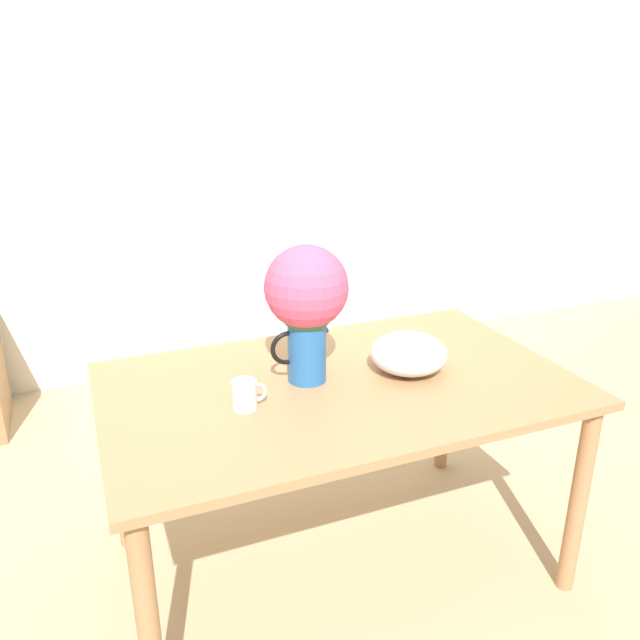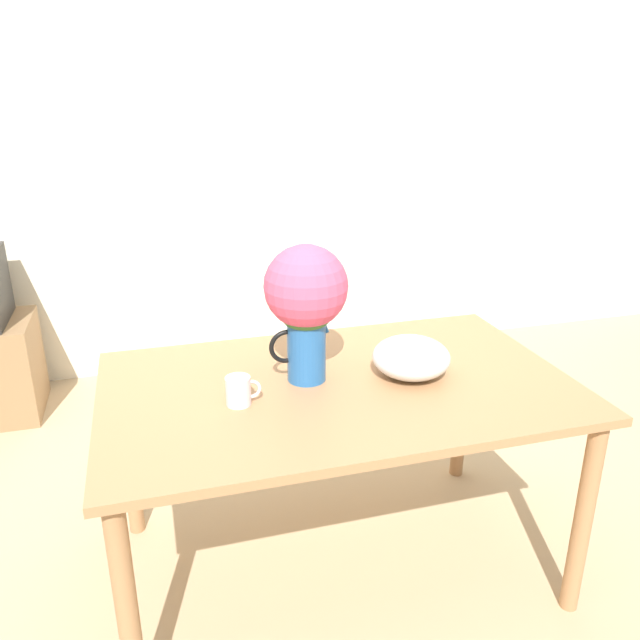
# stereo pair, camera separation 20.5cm
# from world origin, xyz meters

# --- Properties ---
(ground_plane) EXTENTS (12.00, 12.00, 0.00)m
(ground_plane) POSITION_xyz_m (0.00, 0.00, 0.00)
(ground_plane) COLOR tan
(wall_back) EXTENTS (8.00, 0.05, 2.60)m
(wall_back) POSITION_xyz_m (0.00, 1.96, 1.30)
(wall_back) COLOR #EDE5CC
(wall_back) RESTS_ON ground_plane
(table) EXTENTS (1.56, 0.95, 0.76)m
(table) POSITION_xyz_m (0.12, -0.04, 0.68)
(table) COLOR #A3754C
(table) RESTS_ON ground_plane
(flower_vase) EXTENTS (0.27, 0.27, 0.46)m
(flower_vase) POSITION_xyz_m (0.03, 0.01, 1.05)
(flower_vase) COLOR #235B9E
(flower_vase) RESTS_ON table
(coffee_mug) EXTENTS (0.11, 0.08, 0.09)m
(coffee_mug) POSITION_xyz_m (-0.22, -0.10, 0.81)
(coffee_mug) COLOR silver
(coffee_mug) RESTS_ON table
(white_bowl) EXTENTS (0.26, 0.26, 0.13)m
(white_bowl) POSITION_xyz_m (0.38, -0.06, 0.83)
(white_bowl) COLOR silver
(white_bowl) RESTS_ON table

